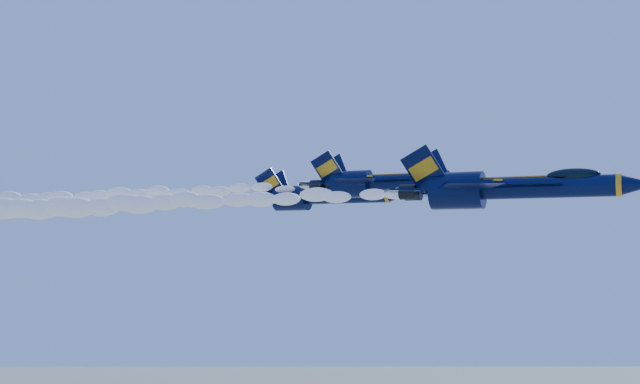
% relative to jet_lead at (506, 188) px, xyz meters
% --- Properties ---
extents(jet_lead, '(19.64, 16.11, 7.30)m').
position_rel_jet_lead_xyz_m(jet_lead, '(0.00, 0.00, 0.00)').
color(jet_lead, black).
extents(smoke_trail_jet_lead, '(45.62, 2.35, 2.11)m').
position_rel_jet_lead_xyz_m(smoke_trail_jet_lead, '(-31.20, 0.00, -0.46)').
color(smoke_trail_jet_lead, white).
extents(jet_second, '(17.15, 14.07, 6.37)m').
position_rel_jet_lead_xyz_m(jet_second, '(-12.79, 8.15, 1.50)').
color(jet_second, black).
extents(smoke_trail_jet_second, '(45.62, 2.05, 1.84)m').
position_rel_jet_lead_xyz_m(smoke_trail_jet_second, '(-42.93, 8.15, 1.07)').
color(smoke_trail_jet_second, white).
extents(jet_third, '(17.12, 14.04, 6.36)m').
position_rel_jet_lead_xyz_m(jet_third, '(-21.34, 12.72, 0.62)').
color(jet_third, black).
extents(smoke_trail_jet_third, '(45.62, 2.04, 1.84)m').
position_rel_jet_lead_xyz_m(smoke_trail_jet_third, '(-51.47, 12.72, 0.19)').
color(smoke_trail_jet_third, white).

